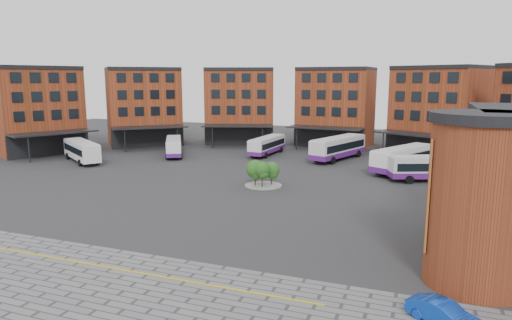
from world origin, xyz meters
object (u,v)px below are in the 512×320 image
(bus_f, at_px, (435,168))
(blue_car, at_px, (444,314))
(bus_b, at_px, (174,146))
(bus_d, at_px, (338,147))
(bus_c, at_px, (267,145))
(bus_e, at_px, (403,158))
(bus_a, at_px, (82,150))
(tree_island, at_px, (262,171))

(bus_f, bearing_deg, blue_car, -21.96)
(bus_b, xyz_separation_m, bus_d, (25.98, 5.95, 0.37))
(bus_c, distance_m, bus_e, 23.01)
(bus_a, xyz_separation_m, blue_car, (50.46, -30.99, -1.26))
(bus_d, xyz_separation_m, bus_f, (14.08, -11.15, -0.21))
(bus_d, relative_size, bus_f, 1.13)
(bus_d, bearing_deg, bus_a, -137.48)
(tree_island, xyz_separation_m, bus_b, (-21.08, 15.36, -0.26))
(bus_b, bearing_deg, tree_island, -66.62)
(bus_f, distance_m, blue_car, 35.65)
(tree_island, xyz_separation_m, bus_f, (18.98, 10.15, -0.10))
(bus_a, distance_m, bus_e, 47.16)
(bus_b, xyz_separation_m, blue_car, (40.25, -40.83, -0.93))
(blue_car, bearing_deg, bus_f, 30.96)
(bus_c, xyz_separation_m, blue_car, (26.23, -47.25, -0.98))
(bus_e, distance_m, blue_car, 40.67)
(bus_c, height_order, bus_f, bus_f)
(bus_d, bearing_deg, tree_island, -84.00)
(bus_a, height_order, blue_car, bus_a)
(bus_f, height_order, blue_car, bus_f)
(bus_b, bearing_deg, bus_d, -17.66)
(tree_island, height_order, bus_c, tree_island)
(bus_f, bearing_deg, bus_c, -136.31)
(bus_c, relative_size, bus_d, 0.83)
(tree_island, relative_size, bus_c, 0.41)
(bus_a, relative_size, bus_d, 0.84)
(bus_a, bearing_deg, blue_car, -87.68)
(bus_b, bearing_deg, bus_e, -31.20)
(bus_b, bearing_deg, bus_f, -37.95)
(bus_b, height_order, blue_car, bus_b)
(bus_d, height_order, bus_e, bus_d)
(tree_island, bearing_deg, bus_c, 107.96)
(bus_c, bearing_deg, bus_d, 1.30)
(blue_car, bearing_deg, bus_d, 47.62)
(bus_c, distance_m, blue_car, 54.05)
(bus_d, height_order, bus_f, bus_d)
(bus_d, height_order, blue_car, bus_d)
(bus_b, height_order, bus_c, bus_c)
(bus_a, xyz_separation_m, bus_b, (10.21, 9.84, -0.33))
(bus_e, bearing_deg, bus_d, 174.65)
(bus_a, bearing_deg, bus_b, -12.17)
(bus_d, xyz_separation_m, bus_e, (10.02, -6.35, -0.08))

